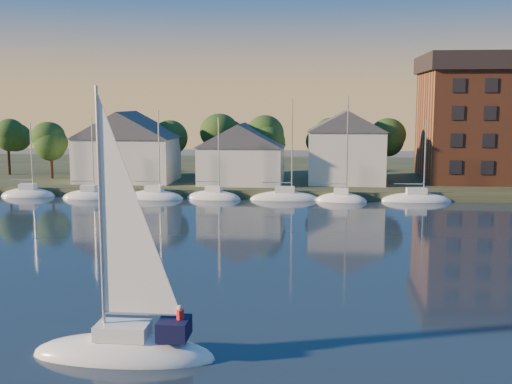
# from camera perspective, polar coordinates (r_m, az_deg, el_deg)

# --- Properties ---
(ground) EXTENTS (260.00, 260.00, 0.00)m
(ground) POSITION_cam_1_polar(r_m,az_deg,el_deg) (30.88, -3.50, -14.86)
(ground) COLOR black
(ground) RESTS_ON ground
(shoreline_land) EXTENTS (160.00, 50.00, 2.00)m
(shoreline_land) POSITION_cam_1_polar(r_m,az_deg,el_deg) (103.84, 3.24, 1.43)
(shoreline_land) COLOR #2B3720
(shoreline_land) RESTS_ON ground
(wooden_dock) EXTENTS (120.00, 3.00, 1.00)m
(wooden_dock) POSITION_cam_1_polar(r_m,az_deg,el_deg) (81.07, 2.48, -0.44)
(wooden_dock) COLOR brown
(wooden_dock) RESTS_ON ground
(clubhouse_west) EXTENTS (13.65, 9.45, 9.64)m
(clubhouse_west) POSITION_cam_1_polar(r_m,az_deg,el_deg) (90.30, -11.37, 4.07)
(clubhouse_west) COLOR beige
(clubhouse_west) RESTS_ON shoreline_land
(clubhouse_centre) EXTENTS (11.55, 8.40, 8.08)m
(clubhouse_centre) POSITION_cam_1_polar(r_m,az_deg,el_deg) (85.99, -1.30, 3.50)
(clubhouse_centre) COLOR beige
(clubhouse_centre) RESTS_ON shoreline_land
(clubhouse_east) EXTENTS (10.50, 8.40, 9.80)m
(clubhouse_east) POSITION_cam_1_polar(r_m,az_deg,el_deg) (87.31, 8.04, 4.06)
(clubhouse_east) COLOR beige
(clubhouse_east) RESTS_ON shoreline_land
(tree_line) EXTENTS (93.40, 5.40, 8.90)m
(tree_line) POSITION_cam_1_polar(r_m,az_deg,el_deg) (91.21, 4.18, 5.03)
(tree_line) COLOR #372419
(tree_line) RESTS_ON shoreline_land
(moored_fleet) EXTENTS (63.50, 2.40, 12.05)m
(moored_fleet) POSITION_cam_1_polar(r_m,az_deg,el_deg) (79.73, -6.29, -0.56)
(moored_fleet) COLOR white
(moored_fleet) RESTS_ON ground
(hero_sailboat) EXTENTS (8.85, 2.89, 13.83)m
(hero_sailboat) POSITION_cam_1_polar(r_m,az_deg,el_deg) (31.76, -11.47, -13.21)
(hero_sailboat) COLOR white
(hero_sailboat) RESTS_ON ground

